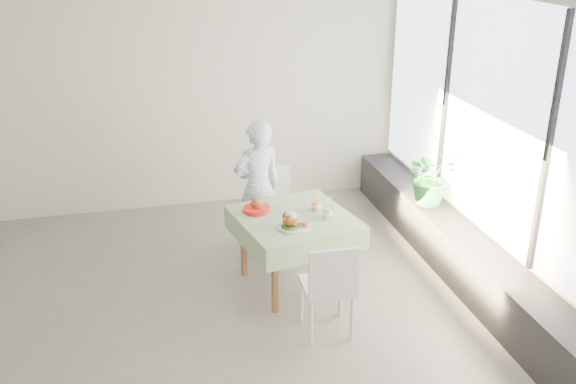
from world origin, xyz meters
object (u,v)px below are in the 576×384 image
object	(u,v)px
diner	(258,188)
juice_cup_orange	(316,205)
cafe_table	(294,242)
potted_plant	(432,177)
chair_near	(327,304)
chair_far	(271,227)
main_dish	(293,223)

from	to	relation	value
diner	juice_cup_orange	bearing A→B (deg)	107.70
cafe_table	potted_plant	bearing A→B (deg)	16.21
diner	juice_cup_orange	distance (m)	0.84
juice_cup_orange	diner	bearing A→B (deg)	121.72
chair_near	diner	distance (m)	1.72
cafe_table	diner	xyz separation A→B (m)	(-0.20, 0.79, 0.28)
chair_far	chair_near	world-z (taller)	chair_far
main_dish	juice_cup_orange	distance (m)	0.46
chair_far	main_dish	world-z (taller)	chair_far
chair_far	chair_near	xyz separation A→B (m)	(0.15, -1.60, -0.01)
chair_far	potted_plant	xyz separation A→B (m)	(1.71, -0.28, 0.53)
main_dish	potted_plant	world-z (taller)	potted_plant
juice_cup_orange	potted_plant	distance (m)	1.46
juice_cup_orange	potted_plant	bearing A→B (deg)	15.86
chair_near	main_dish	bearing A→B (deg)	105.05
chair_near	main_dish	world-z (taller)	main_dish
chair_near	diner	world-z (taller)	diner
cafe_table	diner	bearing A→B (deg)	104.34
diner	potted_plant	xyz separation A→B (m)	(1.84, -0.31, 0.08)
cafe_table	potted_plant	world-z (taller)	potted_plant
cafe_table	chair_near	bearing A→B (deg)	-84.64
cafe_table	main_dish	world-z (taller)	main_dish
diner	potted_plant	bearing A→B (deg)	156.43
chair_far	diner	size ratio (longest dim) A/B	0.62
diner	chair_far	bearing A→B (deg)	152.47
chair_far	juice_cup_orange	xyz separation A→B (m)	(0.31, -0.68, 0.52)
diner	potted_plant	distance (m)	1.87
chair_near	potted_plant	distance (m)	2.12
cafe_table	juice_cup_orange	world-z (taller)	juice_cup_orange
cafe_table	chair_far	world-z (taller)	chair_far
cafe_table	chair_far	size ratio (longest dim) A/B	1.35
chair_far	main_dish	distance (m)	1.14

